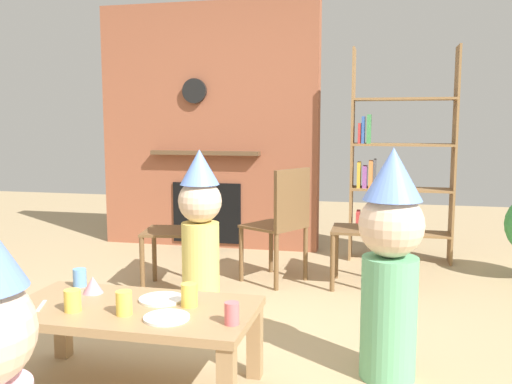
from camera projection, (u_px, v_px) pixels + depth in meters
The scene contains 18 objects.
ground_plane at pixel (212, 357), 2.95m from camera, with size 12.00×12.00×0.00m, color tan.
brick_fireplace_feature at pixel (209, 128), 5.50m from camera, with size 2.20×0.28×2.40m.
bookshelf at pixel (393, 164), 4.95m from camera, with size 0.90×0.28×1.90m.
coffee_table at pixel (132, 319), 2.57m from camera, with size 1.14×0.59×0.40m.
paper_cup_near_left at pixel (189, 295), 2.56m from camera, with size 0.08×0.08×0.11m, color #F2CC4C.
paper_cup_near_right at pixel (124, 303), 2.44m from camera, with size 0.07×0.07×0.11m, color #F2CC4C.
paper_cup_center at pixel (80, 278), 2.87m from camera, with size 0.07×0.07×0.09m, color #669EE0.
paper_cup_far_left at pixel (232, 313), 2.33m from camera, with size 0.06×0.06×0.10m, color #E5666B.
paper_cup_far_right at pixel (73, 301), 2.49m from camera, with size 0.07×0.07×0.10m, color #F2CC4C.
paper_plate_front at pixel (167, 318), 2.40m from camera, with size 0.20×0.20×0.01m, color white.
paper_plate_rear at pixel (162, 299), 2.65m from camera, with size 0.22×0.22×0.01m, color white.
birthday_cake_slice at pixel (93, 285), 2.75m from camera, with size 0.10×0.10×0.09m, color pink.
table_fork at pixel (41, 306), 2.56m from camera, with size 0.15×0.02×0.01m, color silver.
child_in_pink at pixel (390, 259), 2.66m from camera, with size 0.31×0.31×1.13m.
child_by_the_chairs at pixel (200, 224), 3.75m from camera, with size 0.30×0.30×1.07m.
dining_chair_left at pixel (184, 222), 4.11m from camera, with size 0.46×0.46×0.90m.
dining_chair_middle at pixel (283, 218), 4.26m from camera, with size 0.54×0.54×0.90m.
dining_chair_right at pixel (371, 221), 4.16m from camera, with size 0.40×0.40×0.90m.
Camera 1 is at (0.86, -2.70, 1.25)m, focal length 38.80 mm.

